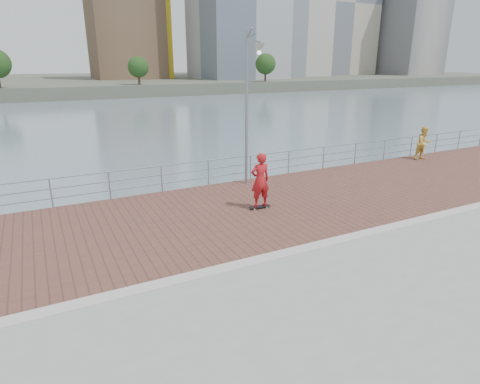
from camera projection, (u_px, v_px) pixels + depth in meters
name	position (u px, v px, depth m)	size (l,w,h in m)	color
water	(271.00, 320.00, 11.57)	(400.00, 400.00, 0.00)	slate
brick_lane	(219.00, 214.00, 13.99)	(40.00, 6.80, 0.02)	brown
curb	(273.00, 256.00, 10.94)	(40.00, 0.40, 0.06)	#B7B5AD
far_shore	(49.00, 83.00, 114.90)	(320.00, 95.00, 2.50)	#4C5142
guardrail	(185.00, 173.00, 16.66)	(39.06, 0.06, 1.13)	#8C9EA8
street_lamp	(252.00, 83.00, 15.86)	(0.44, 1.28, 6.05)	gray
skateboard	(260.00, 207.00, 14.51)	(0.79, 0.24, 0.09)	black
skateboarder	(260.00, 180.00, 14.20)	(0.72, 0.47, 1.97)	#B1171D
bystander	(424.00, 143.00, 21.55)	(0.86, 0.67, 1.77)	gold
shoreline_trees	(15.00, 66.00, 71.73)	(109.51, 5.06, 6.75)	#473323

